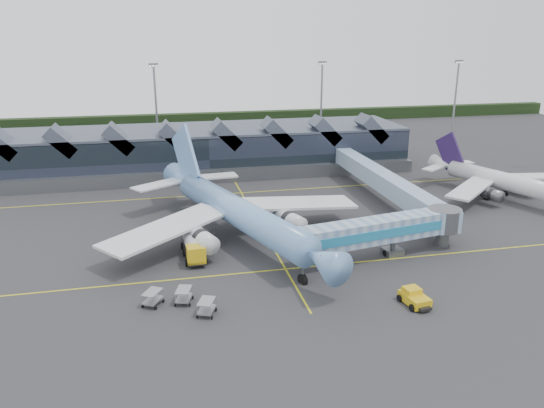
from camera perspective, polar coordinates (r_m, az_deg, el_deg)
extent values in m
plane|color=#28282A|center=(77.96, 0.04, -4.59)|extent=(260.00, 260.00, 0.00)
cube|color=gold|center=(70.84, 1.46, -7.01)|extent=(120.00, 0.25, 0.01)
cube|color=gold|center=(103.91, -3.32, 1.22)|extent=(120.00, 0.25, 0.01)
cube|color=gold|center=(87.08, -1.39, -2.12)|extent=(0.25, 60.00, 0.01)
cube|color=black|center=(183.08, -7.57, 9.06)|extent=(260.00, 4.00, 4.00)
cube|color=black|center=(121.43, -7.25, 5.75)|extent=(90.00, 20.00, 9.00)
cube|color=#434B5A|center=(120.54, -7.33, 7.94)|extent=(90.00, 20.00, 0.60)
cube|color=#595C60|center=(111.53, -6.63, 2.99)|extent=(90.00, 2.50, 2.60)
cube|color=#434B5A|center=(116.89, -26.99, 5.87)|extent=(6.43, 6.00, 6.43)
cube|color=#434B5A|center=(114.63, -21.65, 6.35)|extent=(6.43, 6.00, 6.43)
cube|color=#434B5A|center=(113.39, -16.13, 6.80)|extent=(6.43, 6.00, 6.43)
cube|color=#434B5A|center=(113.22, -10.54, 7.19)|extent=(6.43, 6.00, 6.43)
cube|color=#434B5A|center=(114.11, -4.98, 7.50)|extent=(6.43, 6.00, 6.43)
cube|color=#434B5A|center=(116.03, 0.46, 7.74)|extent=(6.43, 6.00, 6.43)
cube|color=#434B5A|center=(118.95, 5.68, 7.91)|extent=(6.43, 6.00, 6.43)
cube|color=#434B5A|center=(122.79, 10.62, 8.01)|extent=(6.43, 6.00, 6.43)
cylinder|color=gray|center=(143.52, -12.34, 10.00)|extent=(0.56, 0.56, 22.00)
cube|color=#595C60|center=(142.48, -12.64, 14.38)|extent=(2.40, 0.50, 0.90)
cylinder|color=gray|center=(150.61, 5.32, 10.69)|extent=(0.56, 0.56, 22.00)
cube|color=#595C60|center=(149.63, 5.44, 14.87)|extent=(2.40, 0.50, 0.90)
cylinder|color=gray|center=(165.45, 19.09, 10.45)|extent=(0.56, 0.56, 22.00)
cube|color=#595C60|center=(164.55, 19.48, 14.24)|extent=(2.40, 0.50, 0.90)
cylinder|color=#669DCF|center=(78.20, -3.53, -0.96)|extent=(15.56, 33.91, 4.25)
cone|color=#669DCF|center=(62.41, 5.48, -6.06)|extent=(5.99, 6.99, 4.25)
cube|color=black|center=(61.52, 5.92, -5.53)|extent=(1.64, 0.86, 0.48)
cone|color=#669DCF|center=(96.46, -9.60, 2.70)|extent=(6.65, 8.85, 4.25)
cube|color=silver|center=(75.47, -11.31, -2.60)|extent=(19.23, 16.87, 1.40)
cube|color=silver|center=(85.01, 2.46, 0.10)|extent=(19.51, 6.93, 1.40)
cylinder|color=silver|center=(73.75, -7.53, -3.78)|extent=(4.46, 6.45, 2.64)
cylinder|color=silver|center=(80.37, 1.89, -1.77)|extent=(4.46, 6.45, 2.64)
cube|color=#669DCF|center=(93.63, -9.27, 5.05)|extent=(4.12, 10.43, 11.72)
cube|color=silver|center=(93.33, -12.20, 2.02)|extent=(9.29, 7.77, 0.28)
cube|color=silver|center=(97.20, -6.41, 2.95)|extent=(9.16, 4.29, 0.28)
cylinder|color=#595C60|center=(66.67, 3.32, -7.54)|extent=(0.31, 0.31, 2.46)
cylinder|color=#595C60|center=(79.06, -6.30, -3.41)|extent=(0.31, 0.31, 2.46)
cylinder|color=#595C60|center=(82.21, -1.77, -2.45)|extent=(0.31, 0.31, 2.46)
cylinder|color=black|center=(67.02, 3.31, -8.15)|extent=(1.00, 1.65, 1.58)
cylinder|color=silver|center=(107.95, 23.57, 2.31)|extent=(10.88, 22.71, 3.28)
cone|color=silver|center=(116.01, 17.91, 4.08)|extent=(4.87, 6.05, 3.28)
cube|color=silver|center=(102.57, 20.61, 1.57)|extent=(13.39, 11.74, 1.10)
cube|color=silver|center=(114.93, 25.30, 2.67)|extent=(13.78, 4.70, 1.10)
cylinder|color=#595C60|center=(103.31, 22.60, 0.97)|extent=(3.25, 4.39, 2.03)
cylinder|color=#595C60|center=(111.65, 25.67, 1.77)|extent=(3.25, 4.39, 2.03)
cube|color=#281745|center=(114.56, 18.55, 5.41)|extent=(2.97, 7.10, 8.00)
cube|color=silver|center=(112.63, 17.07, 3.76)|extent=(6.47, 5.39, 0.27)
cube|color=silver|center=(118.24, 19.43, 4.18)|extent=(6.46, 2.92, 0.27)
cylinder|color=#595C60|center=(106.91, 22.12, 0.90)|extent=(0.31, 0.31, 1.90)
cylinder|color=#595C60|center=(111.38, 23.82, 1.34)|extent=(0.31, 0.31, 1.90)
cube|color=#6B89B3|center=(73.82, 10.94, -2.83)|extent=(21.94, 7.08, 3.15)
cube|color=teal|center=(72.53, 11.67, -3.26)|extent=(21.38, 4.01, 1.30)
cube|color=#6B89B3|center=(68.24, 2.52, -4.27)|extent=(3.40, 3.92, 3.26)
cylinder|color=#595C60|center=(76.33, 12.90, -3.91)|extent=(0.76, 0.76, 4.11)
cube|color=#595C60|center=(76.91, 12.82, -5.00)|extent=(2.95, 2.60, 0.98)
cylinder|color=black|center=(76.36, 12.14, -5.21)|extent=(0.60, 1.04, 0.98)
cylinder|color=black|center=(77.56, 13.47, -4.94)|extent=(0.60, 1.04, 0.98)
cylinder|color=#595C60|center=(80.80, 18.03, -1.57)|extent=(4.77, 4.77, 3.26)
cylinder|color=#595C60|center=(81.48, 17.89, -2.93)|extent=(1.95, 1.95, 4.11)
cube|color=black|center=(75.14, -8.45, -5.07)|extent=(2.75, 9.17, 0.50)
cube|color=gold|center=(71.58, -8.17, -5.33)|extent=(2.50, 2.31, 2.22)
cube|color=black|center=(70.65, -8.11, -5.21)|extent=(2.23, 0.23, 1.01)
cylinder|color=#BBBBBF|center=(75.74, -8.60, -3.77)|extent=(2.53, 5.94, 2.32)
sphere|color=#BBBBBF|center=(78.46, -8.84, -3.00)|extent=(2.22, 2.22, 2.22)
sphere|color=#BBBBBF|center=(73.04, -8.34, -4.60)|extent=(2.22, 2.22, 2.22)
cylinder|color=black|center=(72.37, -9.16, -6.25)|extent=(0.39, 1.02, 1.01)
cylinder|color=black|center=(72.60, -7.17, -6.08)|extent=(0.39, 1.02, 1.01)
cylinder|color=black|center=(75.60, -9.44, -5.18)|extent=(0.39, 1.02, 1.01)
cylinder|color=black|center=(75.82, -7.54, -5.02)|extent=(0.39, 1.02, 1.01)
cylinder|color=black|center=(77.93, -9.62, -4.47)|extent=(0.39, 1.02, 1.01)
cylinder|color=black|center=(78.14, -7.78, -4.31)|extent=(0.39, 1.02, 1.01)
cube|color=gold|center=(64.09, 15.08, -9.81)|extent=(2.75, 3.95, 1.02)
cube|color=gold|center=(64.19, 14.82, -8.98)|extent=(2.05, 1.88, 0.71)
cube|color=black|center=(62.86, 16.09, -10.75)|extent=(1.53, 1.01, 0.31)
cylinder|color=black|center=(62.74, 14.82, -10.74)|extent=(0.42, 0.85, 0.82)
cylinder|color=black|center=(64.03, 16.56, -10.29)|extent=(0.42, 0.85, 0.82)
cylinder|color=black|center=(64.48, 13.56, -9.81)|extent=(0.42, 0.85, 0.82)
cylinder|color=black|center=(65.74, 15.28, -9.40)|extent=(0.42, 0.85, 0.82)
cube|color=#92969A|center=(63.19, -9.46, -9.93)|extent=(2.17, 2.79, 0.17)
cube|color=#92969A|center=(62.70, -9.50, -9.07)|extent=(2.17, 2.79, 0.09)
cylinder|color=black|center=(63.98, -8.52, -9.92)|extent=(0.24, 0.42, 0.40)
cube|color=#92969A|center=(60.39, -7.05, -11.21)|extent=(2.36, 2.86, 0.17)
cube|color=#92969A|center=(59.89, -7.09, -10.32)|extent=(2.36, 2.86, 0.09)
cylinder|color=black|center=(61.14, -6.03, -11.22)|extent=(0.27, 0.42, 0.40)
cube|color=#92969A|center=(63.35, -12.70, -10.06)|extent=(2.59, 2.91, 0.17)
cube|color=#92969A|center=(62.86, -12.76, -9.21)|extent=(2.59, 2.91, 0.09)
cylinder|color=black|center=(63.83, -11.61, -10.18)|extent=(0.32, 0.41, 0.40)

